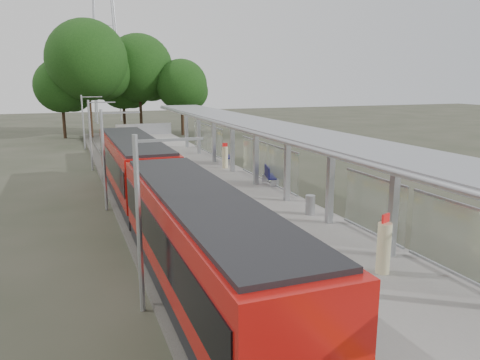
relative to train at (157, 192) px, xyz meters
name	(u,v)px	position (x,y,z in m)	size (l,w,h in m)	color
trackbed	(138,200)	(0.00, 6.32, -1.93)	(3.00, 70.00, 0.24)	#59544C
platform	(213,188)	(4.50, 6.32, -1.55)	(6.00, 50.00, 1.00)	gray
tactile_strip	(171,183)	(1.95, 6.32, -1.04)	(0.60, 50.00, 0.02)	gold
end_fence	(144,129)	(4.50, 31.27, -0.45)	(6.00, 0.10, 1.20)	#9EA0A5
train	(157,192)	(0.00, 0.00, 0.00)	(2.74, 27.60, 3.62)	black
canopy	(263,132)	(6.11, 2.51, 2.15)	(3.27, 38.00, 3.66)	#9EA0A5
pylon	(103,0)	(3.50, 59.32, 16.95)	(8.00, 4.00, 38.00)	#9EA0A5
tree_cluster	(115,71)	(2.68, 39.36, 5.79)	(20.28, 13.18, 13.67)	#382316
catenary_masts	(105,157)	(-1.72, 5.32, 0.86)	(2.08, 48.16, 5.40)	#9EA0A5
bench_mid	(269,175)	(7.10, 3.83, -0.47)	(0.91, 1.68, 1.10)	#0F0E47
bench_far	(227,155)	(7.10, 11.14, -0.45)	(0.98, 1.75, 1.15)	#0F0E47
info_pillar_near	(384,248)	(5.33, -8.79, -0.22)	(0.43, 0.43, 1.91)	beige
info_pillar_far	(225,157)	(6.44, 9.62, -0.31)	(0.39, 0.39, 1.72)	beige
litter_bin	(310,205)	(6.38, -2.28, -0.61)	(0.43, 0.43, 0.88)	#9EA0A5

